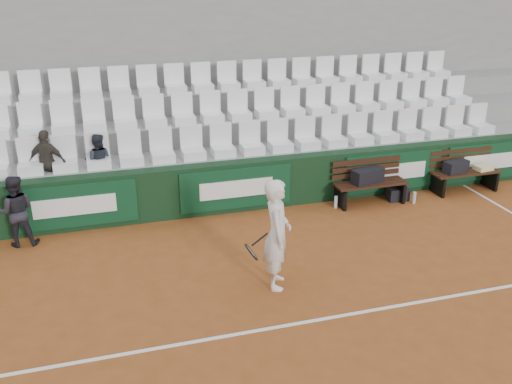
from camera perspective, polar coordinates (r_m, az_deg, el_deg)
The scene contains 22 objects.
ground at distance 8.12m, azimuth 6.42°, elevation -12.58°, with size 80.00×80.00×0.00m, color brown.
court_baseline at distance 8.11m, azimuth 6.42°, elevation -12.56°, with size 18.00×0.06×0.01m, color white.
back_barrier at distance 11.25m, azimuth -0.88°, elevation 0.72°, with size 18.00×0.34×1.00m.
grandstand_tier_front at distance 11.81m, azimuth -2.02°, elevation 1.75°, with size 18.00×0.95×1.00m, color gray.
grandstand_tier_mid at distance 12.61m, azimuth -3.12°, elevation 4.14°, with size 18.00×0.95×1.45m, color gray.
grandstand_tier_back at distance 13.43m, azimuth -4.09°, elevation 6.25°, with size 18.00×0.95×1.90m, color gray.
grandstand_rear_wall at distance 13.75m, azimuth -4.81°, elevation 11.94°, with size 18.00×0.30×4.40m, color gray.
seat_row_front at distance 11.39m, azimuth -1.86°, elevation 5.30°, with size 11.90×0.44×0.63m, color white.
seat_row_mid at distance 12.16m, azimuth -3.02°, elevation 8.57°, with size 11.90×0.44×0.63m, color white.
seat_row_back at distance 12.98m, azimuth -4.07°, elevation 11.43°, with size 11.90×0.44×0.63m, color white.
bench_left at distance 11.83m, azimuth 11.32°, elevation -0.09°, with size 1.50×0.56×0.45m, color #351B10.
bench_right at distance 13.02m, azimuth 20.10°, elevation 1.04°, with size 1.50×0.56×0.45m, color #351E10.
sports_bag_left at distance 11.70m, azimuth 11.09°, elevation 1.61°, with size 0.66×0.28×0.28m, color black.
sports_bag_right at distance 12.77m, azimuth 19.36°, elevation 2.41°, with size 0.54×0.25×0.25m, color black.
towel at distance 13.15m, azimuth 21.77°, elevation 2.29°, with size 0.37×0.27×0.10m, color beige.
sports_bag_ground at distance 12.15m, azimuth 13.97°, elevation -0.20°, with size 0.43×0.26×0.26m, color black.
water_bottle_near at distance 11.52m, azimuth 7.98°, elevation -1.00°, with size 0.07×0.07×0.25m, color silver.
water_bottle_far at distance 12.06m, azimuth 15.54°, elevation -0.56°, with size 0.07×0.07×0.25m, color #AEBDC5.
tennis_player at distance 8.44m, azimuth 2.11°, elevation -4.22°, with size 0.79×0.72×1.72m.
ball_kid at distance 10.57m, azimuth -22.86°, elevation -1.77°, with size 0.62×0.48×1.28m, color black.
spectator_b at distance 11.06m, azimuth -20.40°, elevation 5.01°, with size 0.72×0.30×1.23m, color #36302B.
spectator_c at distance 11.05m, azimuth -15.71°, elevation 5.16°, with size 0.52×0.41×1.08m, color #202630.
Camera 1 is at (-2.72, -6.12, 4.59)m, focal length 40.00 mm.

